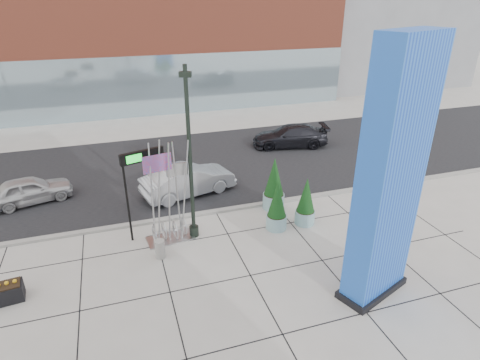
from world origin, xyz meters
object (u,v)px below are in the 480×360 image
object	(u,v)px
lamp_post	(191,173)
public_art_sculpture	(169,215)
concrete_bollard	(160,249)
blue_pylon	(390,183)
car_silver_mid	(188,180)
car_white_west	(30,190)
overhead_street_sign	(140,166)

from	to	relation	value
lamp_post	public_art_sculpture	size ratio (longest dim) A/B	1.64
public_art_sculpture	concrete_bollard	distance (m)	1.55
blue_pylon	car_silver_mid	size ratio (longest dim) A/B	1.79
blue_pylon	public_art_sculpture	size ratio (longest dim) A/B	1.96
concrete_bollard	car_silver_mid	bearing A→B (deg)	66.88
lamp_post	car_silver_mid	xyz separation A→B (m)	(0.58, 3.96, -2.17)
car_white_west	car_silver_mid	world-z (taller)	car_silver_mid
public_art_sculpture	car_silver_mid	distance (m)	4.24
overhead_street_sign	public_art_sculpture	bearing A→B (deg)	-41.76
blue_pylon	public_art_sculpture	bearing A→B (deg)	117.84
lamp_post	concrete_bollard	distance (m)	3.25
overhead_street_sign	car_silver_mid	size ratio (longest dim) A/B	0.80
lamp_post	car_silver_mid	bearing A→B (deg)	81.71
public_art_sculpture	blue_pylon	bearing A→B (deg)	-47.76
concrete_bollard	overhead_street_sign	distance (m)	3.38
concrete_bollard	blue_pylon	bearing A→B (deg)	-32.06
blue_pylon	concrete_bollard	size ratio (longest dim) A/B	11.28
overhead_street_sign	car_white_west	bearing A→B (deg)	118.11
blue_pylon	car_white_west	distance (m)	16.87
overhead_street_sign	blue_pylon	bearing A→B (deg)	-57.14
public_art_sculpture	car_silver_mid	size ratio (longest dim) A/B	0.91
concrete_bollard	public_art_sculpture	bearing A→B (deg)	63.94
public_art_sculpture	car_silver_mid	bearing A→B (deg)	61.40
lamp_post	car_white_west	bearing A→B (deg)	142.18
concrete_bollard	lamp_post	bearing A→B (deg)	35.73
car_white_west	car_silver_mid	bearing A→B (deg)	-116.04
car_white_west	lamp_post	bearing A→B (deg)	-142.39
concrete_bollard	car_white_west	bearing A→B (deg)	129.51
car_silver_mid	concrete_bollard	bearing A→B (deg)	142.60
blue_pylon	concrete_bollard	xyz separation A→B (m)	(-6.82, 4.27, -3.82)
blue_pylon	lamp_post	distance (m)	7.63
car_white_west	car_silver_mid	size ratio (longest dim) A/B	0.81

